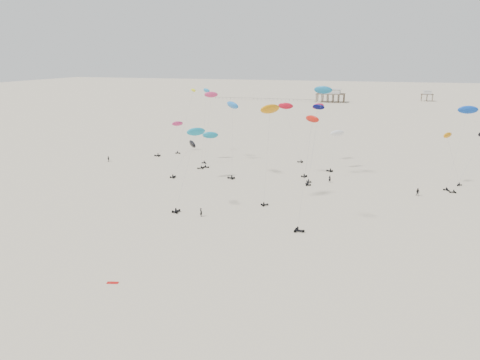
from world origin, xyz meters
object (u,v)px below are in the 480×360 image
(rig_0, at_px, (315,132))
(rig_9, at_px, (479,142))
(pavilion_small, at_px, (427,96))
(spectator_0, at_px, (201,216))
(pavilion_main, at_px, (330,96))
(rig_4, at_px, (210,107))

(rig_0, relative_size, rig_9, 1.27)
(pavilion_small, xyz_separation_m, rig_9, (-6.07, -257.91, 9.29))
(pavilion_small, relative_size, rig_9, 0.54)
(pavilion_small, distance_m, spectator_0, 306.52)
(pavilion_main, relative_size, rig_4, 0.91)
(pavilion_main, height_order, rig_9, rig_9)
(rig_9, bearing_deg, rig_4, 62.92)
(rig_9, bearing_deg, rig_0, 72.06)
(rig_0, bearing_deg, pavilion_small, -94.28)
(pavilion_small, relative_size, rig_0, 0.42)
(spectator_0, bearing_deg, rig_0, -79.94)
(rig_0, xyz_separation_m, spectator_0, (-18.53, -40.42, -13.49))
(rig_0, xyz_separation_m, rig_9, (42.14, 0.82, -0.71))
(pavilion_main, relative_size, pavilion_small, 2.33)
(pavilion_main, relative_size, spectator_0, 9.28)
(pavilion_small, xyz_separation_m, spectator_0, (-66.74, -299.14, -3.49))
(rig_4, height_order, rig_9, rig_4)
(pavilion_main, xyz_separation_m, rig_4, (-14.21, -216.89, 13.81))
(rig_4, bearing_deg, spectator_0, 53.85)
(pavilion_main, bearing_deg, rig_4, -93.75)
(pavilion_main, xyz_separation_m, rig_0, (21.79, -228.72, 9.27))
(pavilion_main, height_order, rig_4, rig_4)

